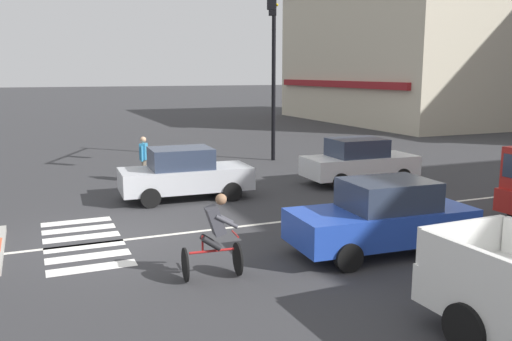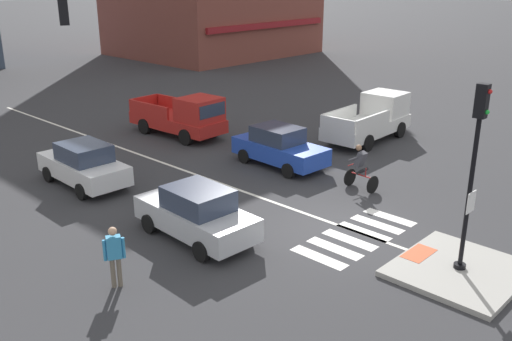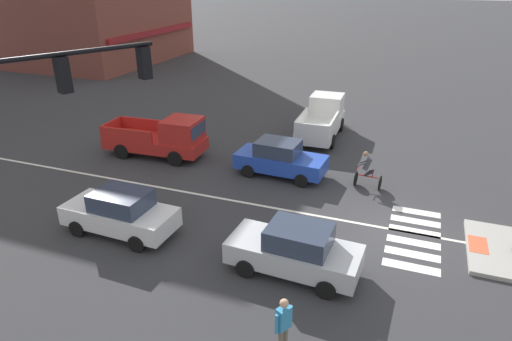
# 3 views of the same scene
# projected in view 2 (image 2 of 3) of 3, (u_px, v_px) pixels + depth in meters

# --- Properties ---
(ground_plane) EXTENTS (300.00, 300.00, 0.00)m
(ground_plane) POSITION_uv_depth(u_px,v_px,m) (337.00, 229.00, 17.82)
(ground_plane) COLOR #333335
(traffic_island) EXTENTS (3.38, 3.08, 0.15)m
(traffic_island) POSITION_uv_depth(u_px,v_px,m) (459.00, 270.00, 15.20)
(traffic_island) COLOR #A3A099
(traffic_island) RESTS_ON ground
(tactile_pad_front) EXTENTS (1.10, 0.60, 0.01)m
(tactile_pad_front) POSITION_uv_depth(u_px,v_px,m) (419.00, 253.00, 15.95)
(tactile_pad_front) COLOR #DB5B38
(tactile_pad_front) RESTS_ON traffic_island
(signal_pole) EXTENTS (0.44, 0.38, 4.96)m
(signal_pole) POSITION_uv_depth(u_px,v_px,m) (474.00, 162.00, 14.18)
(signal_pole) COLOR black
(signal_pole) RESTS_ON traffic_island
(crosswalk_stripe_a) EXTENTS (0.44, 1.80, 0.01)m
(crosswalk_stripe_a) POSITION_uv_depth(u_px,v_px,m) (319.00, 257.00, 16.03)
(crosswalk_stripe_a) COLOR silver
(crosswalk_stripe_a) RESTS_ON ground
(crosswalk_stripe_b) EXTENTS (0.44, 1.80, 0.01)m
(crosswalk_stripe_b) POSITION_uv_depth(u_px,v_px,m) (335.00, 248.00, 16.56)
(crosswalk_stripe_b) COLOR silver
(crosswalk_stripe_b) RESTS_ON ground
(crosswalk_stripe_c) EXTENTS (0.44, 1.80, 0.01)m
(crosswalk_stripe_c) POSITION_uv_depth(u_px,v_px,m) (350.00, 240.00, 17.08)
(crosswalk_stripe_c) COLOR silver
(crosswalk_stripe_c) RESTS_ON ground
(crosswalk_stripe_d) EXTENTS (0.44, 1.80, 0.01)m
(crosswalk_stripe_d) POSITION_uv_depth(u_px,v_px,m) (364.00, 232.00, 17.60)
(crosswalk_stripe_d) COLOR silver
(crosswalk_stripe_d) RESTS_ON ground
(crosswalk_stripe_e) EXTENTS (0.44, 1.80, 0.01)m
(crosswalk_stripe_e) POSITION_uv_depth(u_px,v_px,m) (377.00, 224.00, 18.12)
(crosswalk_stripe_e) COLOR silver
(crosswalk_stripe_e) RESTS_ON ground
(crosswalk_stripe_f) EXTENTS (0.44, 1.80, 0.01)m
(crosswalk_stripe_f) POSITION_uv_depth(u_px,v_px,m) (390.00, 217.00, 18.64)
(crosswalk_stripe_f) COLOR silver
(crosswalk_stripe_f) RESTS_ON ground
(lane_centre_line) EXTENTS (0.14, 28.00, 0.01)m
(lane_centre_line) POSITION_uv_depth(u_px,v_px,m) (151.00, 158.00, 24.46)
(lane_centre_line) COLOR silver
(lane_centre_line) RESTS_ON ground
(car_blue_eastbound_mid) EXTENTS (2.00, 4.18, 1.64)m
(car_blue_eastbound_mid) POSITION_uv_depth(u_px,v_px,m) (279.00, 147.00, 23.33)
(car_blue_eastbound_mid) COLOR #2347B7
(car_blue_eastbound_mid) RESTS_ON ground
(car_silver_westbound_near) EXTENTS (1.98, 4.17, 1.64)m
(car_silver_westbound_near) POSITION_uv_depth(u_px,v_px,m) (196.00, 213.00, 16.95)
(car_silver_westbound_near) COLOR silver
(car_silver_westbound_near) RESTS_ON ground
(car_white_westbound_far) EXTENTS (1.94, 4.15, 1.64)m
(car_white_westbound_far) POSITION_uv_depth(u_px,v_px,m) (84.00, 165.00, 21.19)
(car_white_westbound_far) COLOR white
(car_white_westbound_far) RESTS_ON ground
(pickup_truck_red_eastbound_far) EXTENTS (2.24, 5.19, 2.08)m
(pickup_truck_red_eastbound_far) POSITION_uv_depth(u_px,v_px,m) (184.00, 117.00, 27.34)
(pickup_truck_red_eastbound_far) COLOR red
(pickup_truck_red_eastbound_far) RESTS_ON ground
(pickup_truck_white_cross_right) EXTENTS (5.16, 2.18, 2.08)m
(pickup_truck_white_cross_right) POSITION_uv_depth(u_px,v_px,m) (372.00, 119.00, 27.04)
(pickup_truck_white_cross_right) COLOR white
(pickup_truck_white_cross_right) RESTS_ON ground
(cyclist) EXTENTS (0.75, 1.14, 1.68)m
(cyclist) POSITION_uv_depth(u_px,v_px,m) (361.00, 167.00, 20.78)
(cyclist) COLOR black
(cyclist) RESTS_ON ground
(pedestrian_at_curb_left) EXTENTS (0.50, 0.36, 1.67)m
(pedestrian_at_curb_left) POSITION_uv_depth(u_px,v_px,m) (114.00, 252.00, 14.24)
(pedestrian_at_curb_left) COLOR #6B6051
(pedestrian_at_curb_left) RESTS_ON ground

